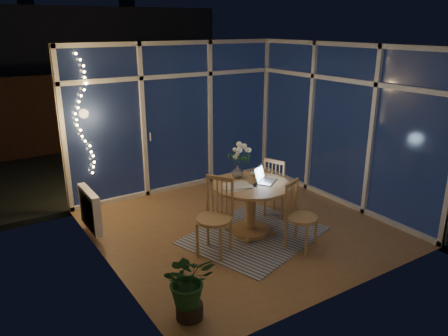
{
  "coord_description": "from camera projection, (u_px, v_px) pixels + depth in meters",
  "views": [
    {
      "loc": [
        -3.4,
        -4.81,
        2.86
      ],
      "look_at": [
        -0.13,
        0.25,
        0.87
      ],
      "focal_mm": 35.0,
      "sensor_mm": 36.0,
      "label": 1
    }
  ],
  "objects": [
    {
      "name": "wall_back",
      "position": [
        176.0,
        117.0,
        7.68
      ],
      "size": [
        4.0,
        0.04,
        2.6
      ],
      "primitive_type": "cube",
      "color": "beige",
      "rests_on": "floor"
    },
    {
      "name": "phone",
      "position": [
        255.0,
        185.0,
        5.99
      ],
      "size": [
        0.12,
        0.12,
        0.01
      ],
      "primitive_type": "cube",
      "rotation": [
        0.0,
        0.0,
        0.74
      ],
      "color": "black",
      "rests_on": "dining_table"
    },
    {
      "name": "ceiling",
      "position": [
        243.0,
        45.0,
        5.67
      ],
      "size": [
        4.0,
        4.0,
        0.0
      ],
      "primitive_type": "plane",
      "color": "white",
      "rests_on": "wall_back"
    },
    {
      "name": "fairy_lights",
      "position": [
        83.0,
        116.0,
        6.66
      ],
      "size": [
        0.24,
        0.1,
        1.85
      ],
      "primitive_type": null,
      "color": "#F5B862",
      "rests_on": "window_wall_back"
    },
    {
      "name": "garden_shrubs",
      "position": [
        110.0,
        152.0,
        8.65
      ],
      "size": [
        0.9,
        0.9,
        0.9
      ],
      "primitive_type": "sphere",
      "color": "black",
      "rests_on": "ground"
    },
    {
      "name": "bowl",
      "position": [
        256.0,
        174.0,
        6.39
      ],
      "size": [
        0.19,
        0.19,
        0.04
      ],
      "primitive_type": "imported",
      "rotation": [
        0.0,
        0.0,
        0.31
      ],
      "color": "white",
      "rests_on": "dining_table"
    },
    {
      "name": "chair_front",
      "position": [
        302.0,
        216.0,
        5.72
      ],
      "size": [
        0.56,
        0.56,
        0.93
      ],
      "primitive_type": "cube",
      "rotation": [
        0.0,
        0.0,
        0.38
      ],
      "color": "#9B7E46",
      "rests_on": "floor"
    },
    {
      "name": "window_wall_right",
      "position": [
        340.0,
        125.0,
        7.09
      ],
      "size": [
        0.1,
        4.0,
        2.6
      ],
      "primitive_type": "cube",
      "color": "silver",
      "rests_on": "floor"
    },
    {
      "name": "wall_left",
      "position": [
        100.0,
        166.0,
        5.05
      ],
      "size": [
        0.04,
        4.0,
        2.6
      ],
      "primitive_type": "cube",
      "color": "beige",
      "rests_on": "floor"
    },
    {
      "name": "chair_left",
      "position": [
        214.0,
        218.0,
        5.56
      ],
      "size": [
        0.67,
        0.67,
        1.03
      ],
      "primitive_type": "cube",
      "rotation": [
        0.0,
        0.0,
        -0.97
      ],
      "color": "#9B7E46",
      "rests_on": "floor"
    },
    {
      "name": "neighbour_roof",
      "position": [
        84.0,
        48.0,
        12.73
      ],
      "size": [
        7.0,
        3.0,
        2.2
      ],
      "primitive_type": "cube",
      "color": "#33373E",
      "rests_on": "ground"
    },
    {
      "name": "wall_front",
      "position": [
        353.0,
        184.0,
        4.48
      ],
      "size": [
        4.0,
        0.04,
        2.6
      ],
      "primitive_type": "cube",
      "color": "beige",
      "rests_on": "floor"
    },
    {
      "name": "newspapers",
      "position": [
        237.0,
        186.0,
        5.94
      ],
      "size": [
        0.39,
        0.31,
        0.02
      ],
      "primitive_type": "cube",
      "rotation": [
        0.0,
        0.0,
        -0.11
      ],
      "color": "white",
      "rests_on": "dining_table"
    },
    {
      "name": "chair_right",
      "position": [
        279.0,
        186.0,
        6.73
      ],
      "size": [
        0.58,
        0.58,
        0.97
      ],
      "primitive_type": "cube",
      "rotation": [
        0.0,
        0.0,
        1.95
      ],
      "color": "#9B7E46",
      "rests_on": "floor"
    },
    {
      "name": "potted_plant",
      "position": [
        189.0,
        285.0,
        4.36
      ],
      "size": [
        0.66,
        0.61,
        0.76
      ],
      "primitive_type": "imported",
      "rotation": [
        0.0,
        0.0,
        -0.31
      ],
      "color": "#19461E",
      "rests_on": "floor"
    },
    {
      "name": "garden_patio",
      "position": [
        141.0,
        149.0,
        10.75
      ],
      "size": [
        12.0,
        6.0,
        0.1
      ],
      "primitive_type": "cube",
      "color": "black",
      "rests_on": "ground"
    },
    {
      "name": "window_wall_back",
      "position": [
        178.0,
        118.0,
        7.64
      ],
      "size": [
        4.0,
        0.1,
        2.6
      ],
      "primitive_type": "cube",
      "color": "silver",
      "rests_on": "floor"
    },
    {
      "name": "flower_vase",
      "position": [
        238.0,
        171.0,
        6.27
      ],
      "size": [
        0.25,
        0.25,
        0.21
      ],
      "primitive_type": "imported",
      "rotation": [
        0.0,
        0.0,
        0.31
      ],
      "color": "white",
      "rests_on": "dining_table"
    },
    {
      "name": "rug",
      "position": [
        254.0,
        235.0,
        6.21
      ],
      "size": [
        2.19,
        1.95,
        0.01
      ],
      "primitive_type": "cube",
      "rotation": [
        0.0,
        0.0,
        0.31
      ],
      "color": "#BFB39B",
      "rests_on": "floor"
    },
    {
      "name": "floor",
      "position": [
        241.0,
        226.0,
        6.49
      ],
      "size": [
        4.0,
        4.0,
        0.0
      ],
      "primitive_type": "plane",
      "color": "brown",
      "rests_on": "ground"
    },
    {
      "name": "dining_table",
      "position": [
        251.0,
        209.0,
        6.17
      ],
      "size": [
        1.39,
        1.39,
        0.75
      ],
      "primitive_type": "cylinder",
      "rotation": [
        0.0,
        0.0,
        0.31
      ],
      "color": "#9B7E46",
      "rests_on": "floor"
    },
    {
      "name": "garden_fence",
      "position": [
        112.0,
        109.0,
        10.59
      ],
      "size": [
        11.0,
        0.08,
        1.8
      ],
      "primitive_type": "cube",
      "color": "#362213",
      "rests_on": "ground"
    },
    {
      "name": "radiator",
      "position": [
        90.0,
        210.0,
        6.08
      ],
      "size": [
        0.1,
        0.7,
        0.58
      ],
      "primitive_type": "cube",
      "color": "white",
      "rests_on": "wall_left"
    },
    {
      "name": "wall_right",
      "position": [
        342.0,
        125.0,
        7.11
      ],
      "size": [
        0.04,
        4.0,
        2.6
      ],
      "primitive_type": "cube",
      "color": "beige",
      "rests_on": "floor"
    },
    {
      "name": "laptop",
      "position": [
        267.0,
        174.0,
        6.09
      ],
      "size": [
        0.41,
        0.4,
        0.23
      ],
      "primitive_type": null,
      "rotation": [
        0.0,
        0.0,
        0.58
      ],
      "color": "#B9B8BD",
      "rests_on": "dining_table"
    }
  ]
}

